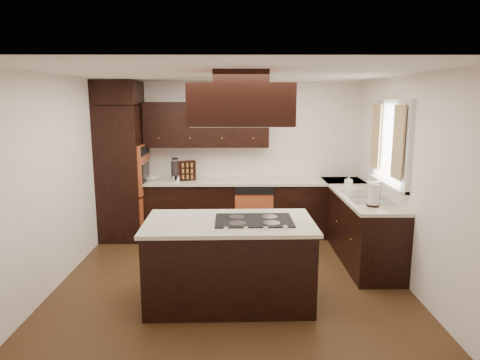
% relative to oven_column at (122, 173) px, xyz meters
% --- Properties ---
extents(floor, '(4.20, 4.20, 0.02)m').
position_rel_oven_column_xyz_m(floor, '(1.78, -1.71, -1.07)').
color(floor, brown).
rests_on(floor, ground).
extents(ceiling, '(4.20, 4.20, 0.02)m').
position_rel_oven_column_xyz_m(ceiling, '(1.78, -1.71, 1.45)').
color(ceiling, white).
rests_on(ceiling, ground).
extents(wall_back, '(4.20, 0.02, 2.50)m').
position_rel_oven_column_xyz_m(wall_back, '(1.78, 0.40, 0.19)').
color(wall_back, white).
rests_on(wall_back, ground).
extents(wall_front, '(4.20, 0.02, 2.50)m').
position_rel_oven_column_xyz_m(wall_front, '(1.78, -3.81, 0.19)').
color(wall_front, white).
rests_on(wall_front, ground).
extents(wall_left, '(0.02, 4.20, 2.50)m').
position_rel_oven_column_xyz_m(wall_left, '(-0.33, -1.71, 0.19)').
color(wall_left, white).
rests_on(wall_left, ground).
extents(wall_right, '(0.02, 4.20, 2.50)m').
position_rel_oven_column_xyz_m(wall_right, '(3.88, -1.71, 0.19)').
color(wall_right, white).
rests_on(wall_right, ground).
extents(oven_column, '(0.65, 0.75, 2.12)m').
position_rel_oven_column_xyz_m(oven_column, '(0.00, 0.00, 0.00)').
color(oven_column, black).
rests_on(oven_column, floor).
extents(wall_oven_face, '(0.05, 0.62, 0.78)m').
position_rel_oven_column_xyz_m(wall_oven_face, '(0.35, 0.00, 0.06)').
color(wall_oven_face, '#C4562E').
rests_on(wall_oven_face, oven_column).
extents(base_cabinets_back, '(2.93, 0.60, 0.88)m').
position_rel_oven_column_xyz_m(base_cabinets_back, '(1.81, 0.09, -0.62)').
color(base_cabinets_back, black).
rests_on(base_cabinets_back, floor).
extents(base_cabinets_right, '(0.60, 2.40, 0.88)m').
position_rel_oven_column_xyz_m(base_cabinets_right, '(3.58, -0.80, -0.62)').
color(base_cabinets_right, black).
rests_on(base_cabinets_right, floor).
extents(countertop_back, '(2.93, 0.63, 0.04)m').
position_rel_oven_column_xyz_m(countertop_back, '(1.81, 0.08, -0.16)').
color(countertop_back, beige).
rests_on(countertop_back, base_cabinets_back).
extents(countertop_right, '(0.63, 2.40, 0.04)m').
position_rel_oven_column_xyz_m(countertop_right, '(3.56, -0.80, -0.16)').
color(countertop_right, beige).
rests_on(countertop_right, base_cabinets_right).
extents(upper_cabinets, '(2.00, 0.34, 0.72)m').
position_rel_oven_column_xyz_m(upper_cabinets, '(1.34, 0.23, 0.75)').
color(upper_cabinets, black).
rests_on(upper_cabinets, wall_back).
extents(dishwasher_front, '(0.60, 0.05, 0.72)m').
position_rel_oven_column_xyz_m(dishwasher_front, '(2.10, -0.20, -0.66)').
color(dishwasher_front, '#C4562E').
rests_on(dishwasher_front, floor).
extents(window_frame, '(0.06, 1.32, 1.12)m').
position_rel_oven_column_xyz_m(window_frame, '(3.85, -1.16, 0.59)').
color(window_frame, silver).
rests_on(window_frame, wall_right).
extents(window_pane, '(0.00, 1.20, 1.00)m').
position_rel_oven_column_xyz_m(window_pane, '(3.87, -1.16, 0.59)').
color(window_pane, white).
rests_on(window_pane, wall_right).
extents(curtain_left, '(0.02, 0.34, 0.90)m').
position_rel_oven_column_xyz_m(curtain_left, '(3.79, -1.57, 0.64)').
color(curtain_left, beige).
rests_on(curtain_left, wall_right).
extents(curtain_right, '(0.02, 0.34, 0.90)m').
position_rel_oven_column_xyz_m(curtain_right, '(3.79, -0.74, 0.64)').
color(curtain_right, beige).
rests_on(curtain_right, wall_right).
extents(sink_rim, '(0.52, 0.84, 0.01)m').
position_rel_oven_column_xyz_m(sink_rim, '(3.58, -1.16, -0.14)').
color(sink_rim, silver).
rests_on(sink_rim, countertop_right).
extents(island, '(1.78, 1.00, 0.88)m').
position_rel_oven_column_xyz_m(island, '(1.75, -2.27, -0.62)').
color(island, black).
rests_on(island, floor).
extents(island_top, '(1.84, 1.06, 0.04)m').
position_rel_oven_column_xyz_m(island_top, '(1.75, -2.27, -0.16)').
color(island_top, beige).
rests_on(island_top, island).
extents(cooktop, '(0.84, 0.57, 0.01)m').
position_rel_oven_column_xyz_m(cooktop, '(2.02, -2.27, -0.13)').
color(cooktop, black).
rests_on(cooktop, island_top).
extents(range_hood, '(1.05, 0.72, 0.42)m').
position_rel_oven_column_xyz_m(range_hood, '(1.88, -2.25, 1.10)').
color(range_hood, black).
rests_on(range_hood, ceiling).
extents(hood_duct, '(0.55, 0.50, 0.13)m').
position_rel_oven_column_xyz_m(hood_duct, '(1.88, -2.25, 1.38)').
color(hood_duct, black).
rests_on(hood_duct, ceiling).
extents(blender_base, '(0.15, 0.15, 0.10)m').
position_rel_oven_column_xyz_m(blender_base, '(0.85, -0.01, -0.09)').
color(blender_base, silver).
rests_on(blender_base, countertop_back).
extents(blender_pitcher, '(0.13, 0.13, 0.26)m').
position_rel_oven_column_xyz_m(blender_pitcher, '(0.85, -0.01, 0.09)').
color(blender_pitcher, silver).
rests_on(blender_pitcher, blender_base).
extents(spice_rack, '(0.40, 0.21, 0.32)m').
position_rel_oven_column_xyz_m(spice_rack, '(0.97, 0.06, 0.02)').
color(spice_rack, black).
rests_on(spice_rack, countertop_back).
extents(mixing_bowl, '(0.31, 0.31, 0.07)m').
position_rel_oven_column_xyz_m(mixing_bowl, '(0.45, 0.10, -0.10)').
color(mixing_bowl, silver).
rests_on(mixing_bowl, countertop_back).
extents(soap_bottle, '(0.11, 0.11, 0.19)m').
position_rel_oven_column_xyz_m(soap_bottle, '(3.49, -0.52, -0.04)').
color(soap_bottle, silver).
rests_on(soap_bottle, countertop_right).
extents(paper_towel, '(0.17, 0.17, 0.28)m').
position_rel_oven_column_xyz_m(paper_towel, '(3.50, -1.64, 0.00)').
color(paper_towel, silver).
rests_on(paper_towel, countertop_right).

